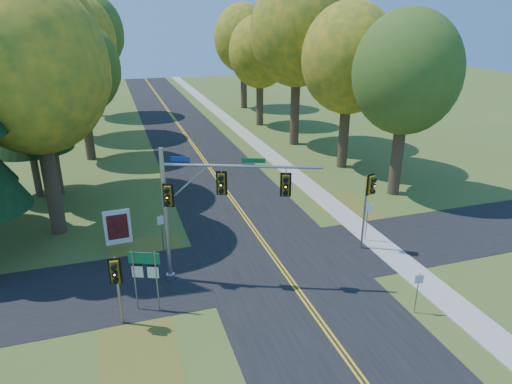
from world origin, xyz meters
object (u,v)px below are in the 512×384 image
object	(u,v)px
east_signal_pole	(369,193)
traffic_mast	(203,199)
route_sign_cluster	(145,269)
info_kiosk	(118,227)

from	to	relation	value
east_signal_pole	traffic_mast	bearing A→B (deg)	168.19
traffic_mast	route_sign_cluster	world-z (taller)	traffic_mast
traffic_mast	east_signal_pole	xyz separation A→B (m)	(8.96, 0.48, -0.94)
traffic_mast	route_sign_cluster	size ratio (longest dim) A/B	2.36
route_sign_cluster	traffic_mast	bearing A→B (deg)	49.94
traffic_mast	route_sign_cluster	xyz separation A→B (m)	(-2.94, -1.50, -2.25)
traffic_mast	info_kiosk	distance (m)	7.45
traffic_mast	east_signal_pole	size ratio (longest dim) A/B	1.55
info_kiosk	east_signal_pole	bearing A→B (deg)	-23.77
traffic_mast	route_sign_cluster	distance (m)	4.00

